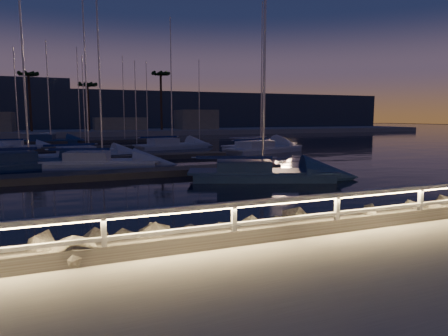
{
  "coord_description": "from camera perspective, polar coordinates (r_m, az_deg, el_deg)",
  "views": [
    {
      "loc": [
        -2.7,
        -8.55,
        3.07
      ],
      "look_at": [
        2.35,
        4.0,
        1.33
      ],
      "focal_mm": 32.0,
      "sensor_mm": 36.0,
      "label": 1
    }
  ],
  "objects": [
    {
      "name": "sailboat_d",
      "position": [
        23.37,
        4.96,
        -0.66
      ],
      "size": [
        8.86,
        5.41,
        14.54
      ],
      "rotation": [
        0.0,
        0.0,
        -0.38
      ],
      "color": "navy",
      "rests_on": "ground"
    },
    {
      "name": "sailboat_c",
      "position": [
        30.19,
        -17.36,
        0.86
      ],
      "size": [
        8.54,
        4.56,
        13.98
      ],
      "rotation": [
        0.0,
        0.0,
        -0.28
      ],
      "color": "silver",
      "rests_on": "ground"
    },
    {
      "name": "sailboat_n",
      "position": [
        59.56,
        -23.69,
        3.64
      ],
      "size": [
        8.42,
        4.32,
        13.83
      ],
      "rotation": [
        0.0,
        0.0,
        -0.25
      ],
      "color": "navy",
      "rests_on": "ground"
    },
    {
      "name": "guard_rail",
      "position": [
        9.23,
        -4.71,
        -7.1
      ],
      "size": [
        44.11,
        0.12,
        1.06
      ],
      "color": "silver",
      "rests_on": "ground"
    },
    {
      "name": "sailboat_l",
      "position": [
        44.9,
        5.03,
        3.22
      ],
      "size": [
        9.87,
        5.46,
        16.1
      ],
      "rotation": [
        0.0,
        0.0,
        0.31
      ],
      "color": "silver",
      "rests_on": "ground"
    },
    {
      "name": "palm_right",
      "position": [
        83.07,
        -9.04,
        12.77
      ],
      "size": [
        3.0,
        3.0,
        12.2
      ],
      "color": "#473121",
      "rests_on": "ground"
    },
    {
      "name": "sailboat_j",
      "position": [
        49.63,
        -27.38,
        2.75
      ],
      "size": [
        6.69,
        2.52,
        11.14
      ],
      "rotation": [
        0.0,
        0.0,
        -0.08
      ],
      "color": "silver",
      "rests_on": "ground"
    },
    {
      "name": "riprap",
      "position": [
        10.44,
        -15.03,
        -11.05
      ],
      "size": [
        39.01,
        2.5,
        1.28
      ],
      "color": "slate",
      "rests_on": "ground"
    },
    {
      "name": "sailboat_f",
      "position": [
        31.18,
        -26.46,
        0.67
      ],
      "size": [
        8.59,
        4.27,
        14.12
      ],
      "rotation": [
        0.0,
        0.0,
        0.23
      ],
      "color": "navy",
      "rests_on": "ground"
    },
    {
      "name": "ground",
      "position": [
        9.47,
        -4.26,
        -11.6
      ],
      "size": [
        400.0,
        400.0,
        0.0
      ],
      "primitive_type": "plane",
      "color": "#A8A498",
      "rests_on": "ground"
    },
    {
      "name": "floating_docks",
      "position": [
        41.28,
        -18.11,
        2.17
      ],
      "size": [
        22.0,
        36.0,
        0.4
      ],
      "color": "#575048",
      "rests_on": "ground"
    },
    {
      "name": "far_shore",
      "position": [
        82.68,
        -20.2,
        4.98
      ],
      "size": [
        160.0,
        14.0,
        5.2
      ],
      "color": "#A8A498",
      "rests_on": "ground"
    },
    {
      "name": "palm_left",
      "position": [
        81.03,
        -26.16,
        11.62
      ],
      "size": [
        3.0,
        3.0,
        11.2
      ],
      "color": "#473121",
      "rests_on": "ground"
    },
    {
      "name": "sailboat_h",
      "position": [
        41.1,
        5.49,
        2.83
      ],
      "size": [
        9.67,
        5.58,
        15.81
      ],
      "rotation": [
        0.0,
        0.0,
        0.34
      ],
      "color": "silver",
      "rests_on": "ground"
    },
    {
      "name": "palm_center",
      "position": [
        81.88,
        -18.94,
        10.97
      ],
      "size": [
        3.0,
        3.0,
        9.7
      ],
      "color": "#473121",
      "rests_on": "ground"
    },
    {
      "name": "harbor_water",
      "position": [
        40.06,
        -17.95,
        1.21
      ],
      "size": [
        400.0,
        440.0,
        0.6
      ],
      "color": "black",
      "rests_on": "ground"
    },
    {
      "name": "sailboat_g",
      "position": [
        36.29,
        -19.06,
        1.82
      ],
      "size": [
        8.33,
        3.87,
        13.65
      ],
      "rotation": [
        0.0,
        0.0,
        0.19
      ],
      "color": "silver",
      "rests_on": "ground"
    },
    {
      "name": "sailboat_k",
      "position": [
        45.97,
        -7.67,
        3.27
      ],
      "size": [
        8.99,
        4.54,
        14.7
      ],
      "rotation": [
        0.0,
        0.0,
        0.24
      ],
      "color": "silver",
      "rests_on": "ground"
    }
  ]
}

